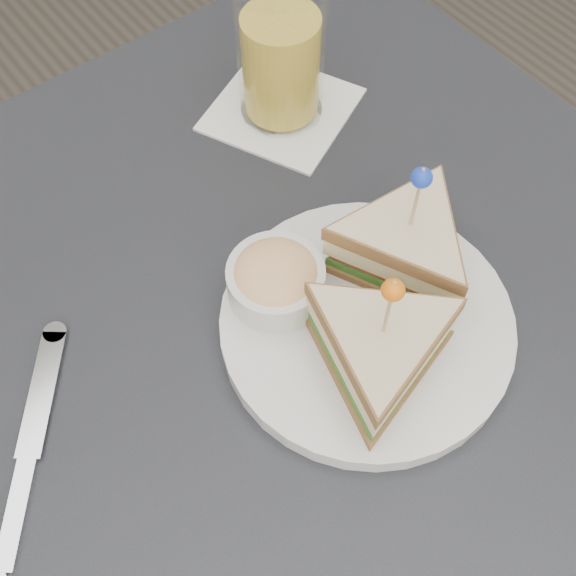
{
  "coord_description": "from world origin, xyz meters",
  "views": [
    {
      "loc": [
        -0.18,
        -0.23,
        1.29
      ],
      "look_at": [
        0.01,
        0.01,
        0.8
      ],
      "focal_mm": 45.0,
      "sensor_mm": 36.0,
      "label": 1
    }
  ],
  "objects": [
    {
      "name": "ground_plane",
      "position": [
        0.0,
        0.0,
        0.0
      ],
      "size": [
        3.5,
        3.5,
        0.0
      ],
      "primitive_type": "plane",
      "color": "#3F3833"
    },
    {
      "name": "table",
      "position": [
        0.0,
        0.0,
        0.67
      ],
      "size": [
        0.8,
        0.8,
        0.75
      ],
      "color": "black",
      "rests_on": "ground"
    },
    {
      "name": "plate_meal",
      "position": [
        0.06,
        -0.04,
        0.79
      ],
      "size": [
        0.3,
        0.3,
        0.15
      ],
      "rotation": [
        0.0,
        0.0,
        -0.25
      ],
      "color": "silver",
      "rests_on": "table"
    },
    {
      "name": "cutlery_knife",
      "position": [
        -0.22,
        0.04,
        0.75
      ],
      "size": [
        0.14,
        0.17,
        0.01
      ],
      "rotation": [
        0.0,
        0.0,
        -0.68
      ],
      "color": "silver",
      "rests_on": "table"
    },
    {
      "name": "drink_set",
      "position": [
        0.16,
        0.21,
        0.83
      ],
      "size": [
        0.18,
        0.18,
        0.17
      ],
      "rotation": [
        0.0,
        0.0,
        0.44
      ],
      "color": "white",
      "rests_on": "table"
    }
  ]
}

